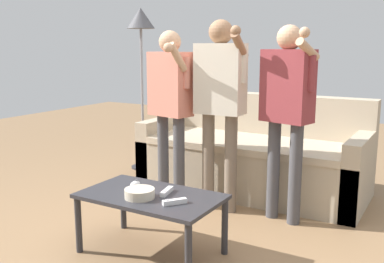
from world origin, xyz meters
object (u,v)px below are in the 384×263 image
object	(u,v)px
coffee_table	(151,202)
snack_bowl	(140,193)
player_center	(220,93)
couch	(253,158)
player_right	(287,101)
player_left	(170,97)
game_remote_nunchuk	(135,184)
game_remote_wand_far	(167,191)
floor_lamp	(141,33)
game_remote_wand_near	(175,202)

from	to	relation	value
coffee_table	snack_bowl	size ratio (longest dim) A/B	4.75
player_center	couch	bearing A→B (deg)	86.69
player_right	couch	bearing A→B (deg)	129.89
couch	player_left	distance (m)	1.07
game_remote_nunchuk	game_remote_wand_far	xyz separation A→B (m)	(0.25, 0.01, -0.01)
floor_lamp	game_remote_wand_far	bearing A→B (deg)	-49.29
game_remote_nunchuk	player_center	distance (m)	1.08
player_right	game_remote_wand_far	distance (m)	1.18
snack_bowl	game_remote_wand_near	distance (m)	0.26
snack_bowl	couch	bearing A→B (deg)	87.31
player_center	game_remote_wand_near	distance (m)	1.20
player_left	game_remote_wand_near	world-z (taller)	player_left
player_left	player_center	xyz separation A→B (m)	(0.45, 0.06, 0.05)
player_left	player_right	xyz separation A→B (m)	(1.00, 0.10, 0.02)
couch	floor_lamp	xyz separation A→B (m)	(-1.38, 0.09, 1.20)
game_remote_wand_near	player_left	bearing A→B (deg)	124.22
coffee_table	game_remote_wand_near	xyz separation A→B (m)	(0.23, -0.07, 0.07)
game_remote_nunchuk	player_left	size ratio (longest dim) A/B	0.06
snack_bowl	player_left	size ratio (longest dim) A/B	0.13
player_left	game_remote_wand_near	xyz separation A→B (m)	(0.66, -0.97, -0.52)
couch	player_center	xyz separation A→B (m)	(-0.04, -0.65, 0.68)
game_remote_wand_far	floor_lamp	bearing A→B (deg)	130.71
game_remote_nunchuk	floor_lamp	bearing A→B (deg)	125.07
couch	player_center	bearing A→B (deg)	-93.31
player_left	game_remote_nunchuk	bearing A→B (deg)	-73.07
snack_bowl	floor_lamp	world-z (taller)	floor_lamp
player_right	game_remote_wand_near	bearing A→B (deg)	-107.28
coffee_table	game_remote_nunchuk	distance (m)	0.20
snack_bowl	player_right	xyz separation A→B (m)	(0.59, 1.09, 0.52)
coffee_table	player_left	bearing A→B (deg)	115.45
game_remote_nunchuk	game_remote_wand_near	bearing A→B (deg)	-18.14
player_right	coffee_table	bearing A→B (deg)	-119.54
player_center	game_remote_wand_near	size ratio (longest dim) A/B	10.91
game_remote_nunchuk	floor_lamp	size ratio (longest dim) A/B	0.05
player_center	game_remote_nunchuk	bearing A→B (deg)	-102.04
game_remote_nunchuk	player_right	world-z (taller)	player_right
coffee_table	player_center	bearing A→B (deg)	88.84
coffee_table	floor_lamp	world-z (taller)	floor_lamp
game_remote_nunchuk	player_right	xyz separation A→B (m)	(0.74, 0.94, 0.53)
game_remote_wand_near	game_remote_wand_far	world-z (taller)	same
player_left	player_center	distance (m)	0.45
floor_lamp	game_remote_wand_far	world-z (taller)	floor_lamp
game_remote_nunchuk	game_remote_wand_near	distance (m)	0.43
game_remote_nunchuk	player_center	world-z (taller)	player_center
player_right	game_remote_wand_far	xyz separation A→B (m)	(-0.49, -0.93, -0.54)
snack_bowl	player_right	size ratio (longest dim) A/B	0.13
game_remote_nunchuk	player_right	bearing A→B (deg)	51.85
coffee_table	player_right	bearing A→B (deg)	60.46
coffee_table	game_remote_wand_far	bearing A→B (deg)	39.15
snack_bowl	game_remote_nunchuk	distance (m)	0.21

